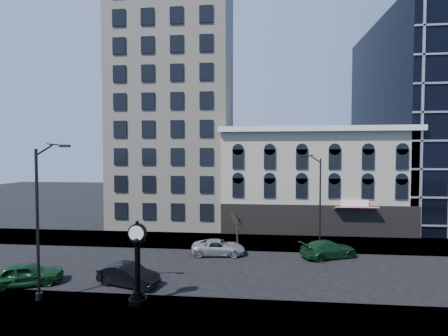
# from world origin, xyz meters

# --- Properties ---
(ground) EXTENTS (160.00, 160.00, 0.00)m
(ground) POSITION_xyz_m (0.00, 0.00, 0.00)
(ground) COLOR black
(ground) RESTS_ON ground
(sidewalk_far) EXTENTS (160.00, 6.00, 0.12)m
(sidewalk_far) POSITION_xyz_m (0.00, 8.00, 0.06)
(sidewalk_far) COLOR gray
(sidewalk_far) RESTS_ON ground
(sidewalk_near) EXTENTS (160.00, 6.00, 0.12)m
(sidewalk_near) POSITION_xyz_m (0.00, -8.00, 0.06)
(sidewalk_near) COLOR gray
(sidewalk_near) RESTS_ON ground
(cream_tower) EXTENTS (15.90, 15.40, 42.50)m
(cream_tower) POSITION_xyz_m (-6.11, 18.88, 19.32)
(cream_tower) COLOR beige
(cream_tower) RESTS_ON ground
(victorian_row) EXTENTS (22.60, 11.19, 12.50)m
(victorian_row) POSITION_xyz_m (12.00, 15.89, 6.00)
(victorian_row) COLOR #B0A790
(victorian_row) RESTS_ON ground
(street_clock) EXTENTS (1.14, 1.14, 5.04)m
(street_clock) POSITION_xyz_m (-2.36, -6.11, 2.40)
(street_clock) COLOR black
(street_clock) RESTS_ON sidewalk_near
(street_lamp_near) EXTENTS (2.57, 0.39, 9.92)m
(street_lamp_near) POSITION_xyz_m (-7.91, -6.28, 7.61)
(street_lamp_near) COLOR black
(street_lamp_near) RESTS_ON sidewalk_near
(street_lamp_far) EXTENTS (2.29, 1.08, 9.27)m
(street_lamp_far) POSITION_xyz_m (10.52, 5.76, 7.11)
(street_lamp_far) COLOR black
(street_lamp_far) RESTS_ON sidewalk_far
(bare_tree_far) EXTENTS (2.29, 2.29, 3.94)m
(bare_tree_far) POSITION_xyz_m (3.12, 6.87, 3.09)
(bare_tree_far) COLOR #2E2417
(bare_tree_far) RESTS_ON sidewalk_far
(car_near_a) EXTENTS (5.00, 3.59, 1.58)m
(car_near_a) POSITION_xyz_m (-11.22, -4.07, 0.79)
(car_near_a) COLOR #143F1E
(car_near_a) RESTS_ON ground
(car_near_b) EXTENTS (4.66, 2.64, 1.45)m
(car_near_b) POSITION_xyz_m (-4.07, -3.43, 0.73)
(car_near_b) COLOR black
(car_near_b) RESTS_ON ground
(car_far_a) EXTENTS (5.04, 2.58, 1.36)m
(car_far_a) POSITION_xyz_m (1.52, 3.73, 0.68)
(car_far_a) COLOR #A5A8AD
(car_far_a) RESTS_ON ground
(car_far_b) EXTENTS (5.59, 3.88, 1.50)m
(car_far_b) POSITION_xyz_m (11.45, 3.85, 0.75)
(car_far_b) COLOR #143F1E
(car_far_b) RESTS_ON ground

